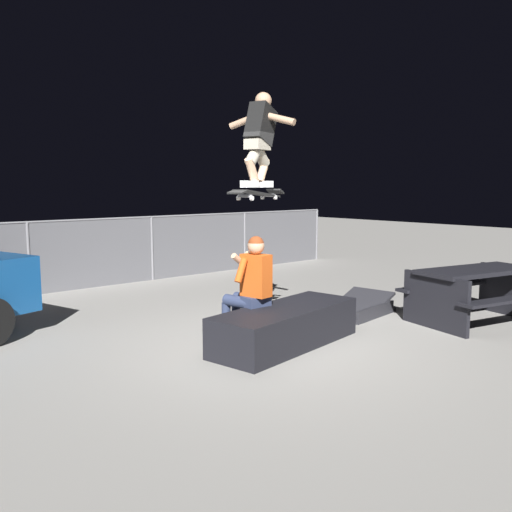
% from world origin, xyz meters
% --- Properties ---
extents(ground_plane, '(40.00, 40.00, 0.00)m').
position_xyz_m(ground_plane, '(0.00, 0.00, 0.00)').
color(ground_plane, gray).
extents(ledge_box_main, '(2.12, 1.05, 0.46)m').
position_xyz_m(ledge_box_main, '(0.05, -0.18, 0.23)').
color(ledge_box_main, black).
rests_on(ledge_box_main, ground).
extents(person_sitting_on_ledge, '(0.60, 0.78, 1.29)m').
position_xyz_m(person_sitting_on_ledge, '(-0.19, 0.20, 0.71)').
color(person_sitting_on_ledge, '#2D3856').
rests_on(person_sitting_on_ledge, ground).
extents(skateboard, '(1.03, 0.52, 0.13)m').
position_xyz_m(skateboard, '(-0.04, 0.23, 1.79)').
color(skateboard, black).
extents(skater_airborne, '(0.63, 0.86, 1.12)m').
position_xyz_m(skater_airborne, '(0.01, 0.24, 2.47)').
color(skater_airborne, white).
extents(kicker_ramp, '(1.20, 0.88, 0.39)m').
position_xyz_m(kicker_ramp, '(1.95, 0.29, 0.06)').
color(kicker_ramp, '#28282D').
rests_on(kicker_ramp, ground).
extents(picnic_table_back, '(1.95, 1.68, 0.75)m').
position_xyz_m(picnic_table_back, '(2.81, -1.09, 0.50)').
color(picnic_table_back, black).
rests_on(picnic_table_back, ground).
extents(fence_back, '(12.05, 0.05, 1.28)m').
position_xyz_m(fence_back, '(-0.00, 4.84, 0.68)').
color(fence_back, slate).
rests_on(fence_back, ground).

